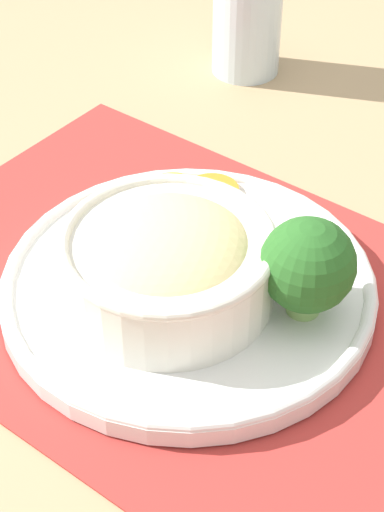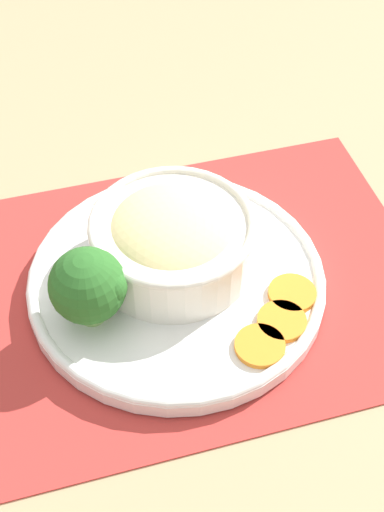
{
  "view_description": "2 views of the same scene",
  "coord_description": "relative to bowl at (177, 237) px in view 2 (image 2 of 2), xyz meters",
  "views": [
    {
      "loc": [
        0.35,
        -0.36,
        0.48
      ],
      "look_at": [
        -0.0,
        0.01,
        0.04
      ],
      "focal_mm": 60.0,
      "sensor_mm": 36.0,
      "label": 1
    },
    {
      "loc": [
        0.06,
        0.46,
        0.57
      ],
      "look_at": [
        -0.02,
        -0.01,
        0.04
      ],
      "focal_mm": 50.0,
      "sensor_mm": 36.0,
      "label": 2
    }
  ],
  "objects": [
    {
      "name": "bowl",
      "position": [
        0.0,
        0.0,
        0.0
      ],
      "size": [
        0.17,
        0.17,
        0.07
      ],
      "color": "silver",
      "rests_on": "plate"
    },
    {
      "name": "carrot_slice_near",
      "position": [
        -0.06,
        0.12,
        -0.03
      ],
      "size": [
        0.05,
        0.05,
        0.01
      ],
      "color": "orange",
      "rests_on": "plate"
    },
    {
      "name": "ground_plane",
      "position": [
        0.0,
        0.02,
        -0.05
      ],
      "size": [
        4.0,
        4.0,
        0.0
      ],
      "primitive_type": "plane",
      "color": "tan"
    },
    {
      "name": "placemat",
      "position": [
        0.0,
        0.02,
        -0.05
      ],
      "size": [
        0.55,
        0.42,
        0.0
      ],
      "color": "#B2332D",
      "rests_on": "ground_plane"
    },
    {
      "name": "broccoli_floret",
      "position": [
        0.09,
        0.06,
        0.01
      ],
      "size": [
        0.07,
        0.07,
        0.08
      ],
      "color": "#84AD5B",
      "rests_on": "plate"
    },
    {
      "name": "carrot_slice_far",
      "position": [
        -0.1,
        0.06,
        -0.03
      ],
      "size": [
        0.05,
        0.05,
        0.01
      ],
      "color": "orange",
      "rests_on": "plate"
    },
    {
      "name": "plate",
      "position": [
        0.0,
        0.02,
        -0.04
      ],
      "size": [
        0.3,
        0.3,
        0.02
      ],
      "color": "white",
      "rests_on": "placemat"
    },
    {
      "name": "carrot_slice_middle",
      "position": [
        -0.09,
        0.09,
        -0.03
      ],
      "size": [
        0.05,
        0.05,
        0.01
      ],
      "color": "orange",
      "rests_on": "plate"
    }
  ]
}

